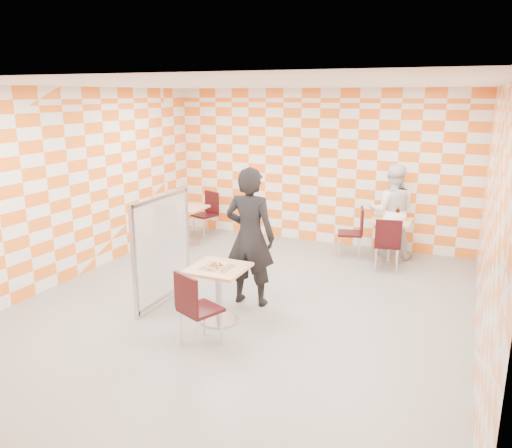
{
  "coord_description": "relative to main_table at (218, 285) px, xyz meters",
  "views": [
    {
      "loc": [
        2.75,
        -5.9,
        2.89
      ],
      "look_at": [
        0.1,
        0.2,
        1.15
      ],
      "focal_mm": 35.0,
      "sensor_mm": 36.0,
      "label": 1
    }
  ],
  "objects": [
    {
      "name": "man_white",
      "position": [
        1.61,
        3.63,
        0.34
      ],
      "size": [
        0.92,
        0.77,
        1.7
      ],
      "primitive_type": "imported",
      "rotation": [
        0.0,
        0.0,
        3.31
      ],
      "color": "white",
      "rests_on": "ground"
    },
    {
      "name": "second_table",
      "position": [
        1.64,
        3.39,
        0.0
      ],
      "size": [
        0.7,
        0.7,
        0.75
      ],
      "color": "tan",
      "rests_on": "ground"
    },
    {
      "name": "sport_bottle",
      "position": [
        1.53,
        3.45,
        0.33
      ],
      "size": [
        0.06,
        0.06,
        0.2
      ],
      "color": "white",
      "rests_on": "second_table"
    },
    {
      "name": "chair_empty_far",
      "position": [
        -2.11,
        3.56,
        0.04
      ],
      "size": [
        0.55,
        0.55,
        0.92
      ],
      "color": "black",
      "rests_on": "ground"
    },
    {
      "name": "chair_empty_near",
      "position": [
        -2.25,
        2.27,
        0.04
      ],
      "size": [
        0.52,
        0.53,
        0.92
      ],
      "color": "black",
      "rests_on": "ground"
    },
    {
      "name": "soda_bottle",
      "position": [
        1.73,
        3.43,
        0.34
      ],
      "size": [
        0.07,
        0.07,
        0.23
      ],
      "color": "black",
      "rests_on": "second_table"
    },
    {
      "name": "chair_second_front",
      "position": [
        1.69,
        2.76,
        0.04
      ],
      "size": [
        0.49,
        0.5,
        0.92
      ],
      "color": "black",
      "rests_on": "ground"
    },
    {
      "name": "room_shell",
      "position": [
        0.09,
        1.12,
        0.99
      ],
      "size": [
        7.0,
        7.0,
        7.0
      ],
      "color": "gray",
      "rests_on": "ground"
    },
    {
      "name": "empty_table",
      "position": [
        -2.2,
        2.85,
        0.0
      ],
      "size": [
        0.7,
        0.7,
        0.75
      ],
      "color": "tan",
      "rests_on": "ground"
    },
    {
      "name": "partition",
      "position": [
        -1.02,
        0.28,
        0.28
      ],
      "size": [
        0.08,
        1.38,
        1.55
      ],
      "color": "white",
      "rests_on": "ground"
    },
    {
      "name": "chair_main_front",
      "position": [
        0.07,
        -0.73,
        0.04
      ],
      "size": [
        0.56,
        0.56,
        0.92
      ],
      "color": "black",
      "rests_on": "ground"
    },
    {
      "name": "main_table",
      "position": [
        0.0,
        0.0,
        0.0
      ],
      "size": [
        0.7,
        0.7,
        0.75
      ],
      "color": "tan",
      "rests_on": "ground"
    },
    {
      "name": "chair_second_side",
      "position": [
        1.03,
        3.32,
        0.04
      ],
      "size": [
        0.52,
        0.51,
        0.92
      ],
      "color": "black",
      "rests_on": "ground"
    },
    {
      "name": "man_dark",
      "position": [
        0.13,
        0.72,
        0.47
      ],
      "size": [
        0.73,
        0.49,
        1.95
      ],
      "primitive_type": "imported",
      "rotation": [
        0.0,
        0.0,
        3.18
      ],
      "color": "black",
      "rests_on": "ground"
    },
    {
      "name": "pizza_on_foil",
      "position": [
        -0.0,
        -0.02,
        0.26
      ],
      "size": [
        0.4,
        0.4,
        0.04
      ],
      "color": "silver",
      "rests_on": "main_table"
    }
  ]
}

